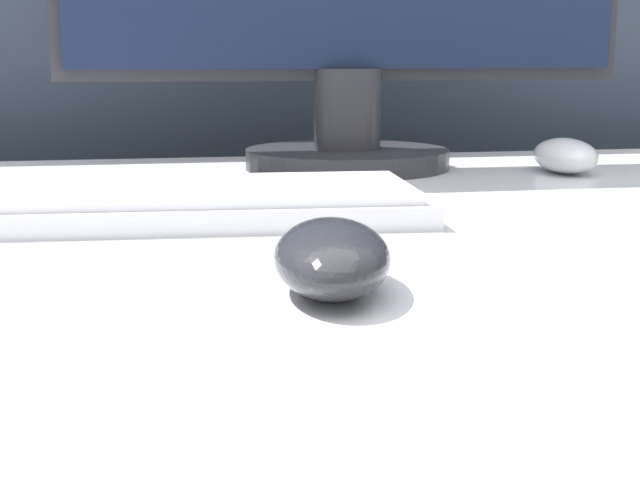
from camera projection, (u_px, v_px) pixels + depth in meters
The scene contains 4 objects.
partition_panel at pixel (244, 229), 1.18m from camera, with size 5.00×0.03×1.27m.
computer_mouse_near at pixel (332, 257), 0.43m from camera, with size 0.07×0.12×0.03m.
keyboard at pixel (169, 203), 0.63m from camera, with size 0.37×0.16×0.02m.
computer_mouse_far at pixel (565, 156), 0.88m from camera, with size 0.07×0.11×0.03m.
Camera 1 is at (-0.11, -0.58, 0.86)m, focal length 50.00 mm.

